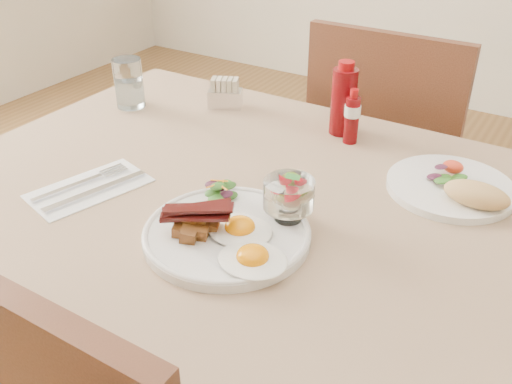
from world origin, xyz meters
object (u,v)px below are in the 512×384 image
object	(u,v)px
sugar_caddy	(225,95)
ketchup_bottle	(343,100)
fruit_cup	(289,194)
hot_sauce_bottle	(352,117)
main_plate	(227,234)
water_glass	(129,86)
table	(274,236)
second_plate	(457,188)
chair_far	(387,161)

from	to	relation	value
sugar_caddy	ketchup_bottle	bearing A→B (deg)	-21.32
fruit_cup	sugar_caddy	world-z (taller)	fruit_cup
fruit_cup	hot_sauce_bottle	bearing A→B (deg)	96.67
fruit_cup	main_plate	bearing A→B (deg)	-129.33
hot_sauce_bottle	water_glass	size ratio (longest dim) A/B	1.02
main_plate	hot_sauce_bottle	size ratio (longest dim) A/B	2.27
main_plate	table	bearing A→B (deg)	88.82
table	fruit_cup	distance (m)	0.18
hot_sauce_bottle	fruit_cup	bearing A→B (deg)	-83.33
second_plate	sugar_caddy	distance (m)	0.62
table	fruit_cup	bearing A→B (deg)	-47.10
second_plate	water_glass	world-z (taller)	water_glass
hot_sauce_bottle	main_plate	bearing A→B (deg)	-93.53
chair_far	second_plate	distance (m)	0.61
fruit_cup	second_plate	distance (m)	0.34
main_plate	sugar_caddy	bearing A→B (deg)	124.56
second_plate	water_glass	distance (m)	0.81
water_glass	chair_far	bearing A→B (deg)	41.97
sugar_caddy	fruit_cup	bearing A→B (deg)	-68.57
main_plate	fruit_cup	xyz separation A→B (m)	(0.07, 0.08, 0.06)
main_plate	water_glass	size ratio (longest dim) A/B	2.31
ketchup_bottle	hot_sauce_bottle	size ratio (longest dim) A/B	1.35
second_plate	sugar_caddy	xyz separation A→B (m)	(-0.61, 0.12, 0.02)
main_plate	water_glass	xyz separation A→B (m)	(-0.53, 0.34, 0.05)
fruit_cup	second_plate	world-z (taller)	fruit_cup
table	water_glass	world-z (taller)	water_glass
hot_sauce_bottle	water_glass	world-z (taller)	hot_sauce_bottle
table	ketchup_bottle	distance (m)	0.36
main_plate	second_plate	size ratio (longest dim) A/B	1.17
fruit_cup	sugar_caddy	bearing A→B (deg)	135.75
table	ketchup_bottle	world-z (taller)	ketchup_bottle
fruit_cup	water_glass	bearing A→B (deg)	156.41
second_plate	fruit_cup	bearing A→B (deg)	-130.47
main_plate	fruit_cup	distance (m)	0.12
ketchup_bottle	sugar_caddy	distance (m)	0.31
fruit_cup	second_plate	xyz separation A→B (m)	(0.22, 0.26, -0.05)
main_plate	ketchup_bottle	bearing A→B (deg)	91.21
table	ketchup_bottle	bearing A→B (deg)	92.37
table	sugar_caddy	size ratio (longest dim) A/B	14.29
second_plate	ketchup_bottle	distance (m)	0.33
chair_far	main_plate	distance (m)	0.85
sugar_caddy	second_plate	bearing A→B (deg)	-35.79
chair_far	ketchup_bottle	distance (m)	0.46
chair_far	fruit_cup	xyz separation A→B (m)	(0.07, -0.73, 0.29)
sugar_caddy	water_glass	xyz separation A→B (m)	(-0.21, -0.12, 0.02)
second_plate	water_glass	size ratio (longest dim) A/B	1.97
table	second_plate	world-z (taller)	second_plate
table	hot_sauce_bottle	bearing A→B (deg)	85.20
hot_sauce_bottle	sugar_caddy	world-z (taller)	hot_sauce_bottle
table	chair_far	bearing A→B (deg)	90.00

